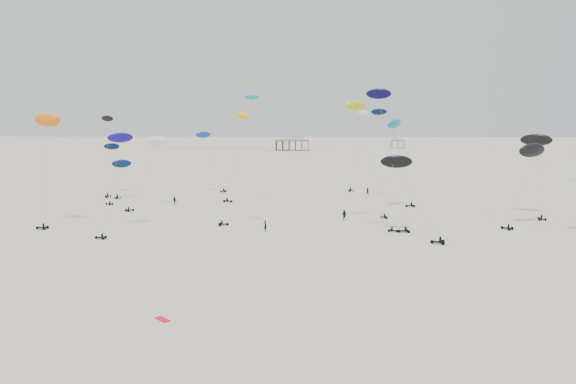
# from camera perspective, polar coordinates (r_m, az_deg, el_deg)

# --- Properties ---
(ground_plane) EXTENTS (900.00, 900.00, 0.00)m
(ground_plane) POSITION_cam_1_polar(r_m,az_deg,el_deg) (202.99, 1.53, 2.02)
(ground_plane) COLOR beige
(pavilion_main) EXTENTS (21.00, 13.00, 9.80)m
(pavilion_main) POSITION_cam_1_polar(r_m,az_deg,el_deg) (352.68, 0.43, 4.93)
(pavilion_main) COLOR brown
(pavilion_main) RESTS_ON ground
(pavilion_small) EXTENTS (9.00, 7.00, 8.00)m
(pavilion_small) POSITION_cam_1_polar(r_m,az_deg,el_deg) (386.42, 11.09, 4.89)
(pavilion_small) COLOR brown
(pavilion_small) RESTS_ON ground
(pier_fence) EXTENTS (80.20, 0.20, 1.50)m
(pier_fence) POSITION_cam_1_polar(r_m,az_deg,el_deg) (358.74, -7.92, 4.35)
(pier_fence) COLOR black
(pier_fence) RESTS_ON ground
(rig_0) EXTENTS (5.37, 11.36, 20.36)m
(rig_0) POSITION_cam_1_polar(r_m,az_deg,el_deg) (147.25, -17.88, 4.24)
(rig_0) COLOR black
(rig_0) RESTS_ON ground
(rig_2) EXTENTS (4.74, 13.22, 17.81)m
(rig_2) POSITION_cam_1_polar(r_m,az_deg,el_deg) (99.66, -16.98, 3.69)
(rig_2) COLOR black
(rig_2) RESTS_ON ground
(rig_3) EXTENTS (6.25, 6.46, 21.38)m
(rig_3) POSITION_cam_1_polar(r_m,az_deg,el_deg) (149.61, 7.04, 4.17)
(rig_3) COLOR black
(rig_3) RESTS_ON ground
(rig_4) EXTENTS (8.75, 15.60, 17.90)m
(rig_4) POSITION_cam_1_polar(r_m,az_deg,el_deg) (148.66, -17.32, 2.96)
(rig_4) COLOR black
(rig_4) RESTS_ON ground
(rig_5) EXTENTS (8.67, 4.09, 15.92)m
(rig_5) POSITION_cam_1_polar(r_m,az_deg,el_deg) (147.38, -7.98, 4.09)
(rig_5) COLOR black
(rig_5) RESTS_ON ground
(rig_6) EXTENTS (6.66, 17.68, 21.37)m
(rig_6) POSITION_cam_1_polar(r_m,az_deg,el_deg) (119.39, 10.65, 6.01)
(rig_6) COLOR black
(rig_6) RESTS_ON ground
(rig_7) EXTENTS (6.31, 4.20, 20.16)m
(rig_7) POSITION_cam_1_polar(r_m,az_deg,el_deg) (99.35, -5.32, 4.22)
(rig_7) COLOR black
(rig_7) RESTS_ON ground
(rig_8) EXTENTS (9.93, 9.13, 15.26)m
(rig_8) POSITION_cam_1_polar(r_m,az_deg,el_deg) (107.82, 23.32, 3.13)
(rig_8) COLOR black
(rig_8) RESTS_ON ground
(rig_9) EXTENTS (8.61, 16.38, 24.72)m
(rig_9) POSITION_cam_1_polar(r_m,az_deg,el_deg) (131.63, 10.23, 5.09)
(rig_9) COLOR black
(rig_9) RESTS_ON ground
(rig_10) EXTENTS (4.80, 13.66, 13.11)m
(rig_10) POSITION_cam_1_polar(r_m,az_deg,el_deg) (138.33, -16.72, 2.22)
(rig_10) COLOR black
(rig_10) RESTS_ON ground
(rig_11) EXTENTS (8.44, 4.09, 24.59)m
(rig_11) POSITION_cam_1_polar(r_m,az_deg,el_deg) (128.16, -4.96, 4.25)
(rig_11) COLOR black
(rig_11) RESTS_ON ground
(rig_12) EXTENTS (7.82, 3.46, 23.90)m
(rig_12) POSITION_cam_1_polar(r_m,az_deg,el_deg) (94.24, 9.95, 5.84)
(rig_12) COLOR black
(rig_12) RESTS_ON ground
(rig_13) EXTENTS (9.17, 11.93, 14.87)m
(rig_13) POSITION_cam_1_polar(r_m,az_deg,el_deg) (93.27, 11.74, 1.56)
(rig_13) COLOR black
(rig_13) RESTS_ON ground
(rig_14) EXTENTS (9.05, 14.96, 23.88)m
(rig_14) POSITION_cam_1_polar(r_m,az_deg,el_deg) (103.48, 7.42, 6.86)
(rig_14) COLOR black
(rig_14) RESTS_ON ground
(rig_15) EXTENTS (6.45, 11.37, 16.60)m
(rig_15) POSITION_cam_1_polar(r_m,az_deg,el_deg) (120.59, 23.95, 4.05)
(rig_15) COLOR black
(rig_15) RESTS_ON ground
(rig_16) EXTENTS (7.50, 11.92, 16.28)m
(rig_16) POSITION_cam_1_polar(r_m,az_deg,el_deg) (124.77, -13.49, 4.07)
(rig_16) COLOR black
(rig_16) RESTS_ON ground
(rig_17) EXTENTS (6.03, 9.25, 20.01)m
(rig_17) POSITION_cam_1_polar(r_m,az_deg,el_deg) (109.12, -23.32, 5.40)
(rig_17) COLOR black
(rig_17) RESTS_ON ground
(spectator_0) EXTENTS (0.92, 0.98, 2.21)m
(spectator_0) POSITION_cam_1_polar(r_m,az_deg,el_deg) (94.64, -2.31, -4.01)
(spectator_0) COLOR black
(spectator_0) RESTS_ON ground
(spectator_1) EXTENTS (1.30, 1.20, 2.32)m
(spectator_1) POSITION_cam_1_polar(r_m,az_deg,el_deg) (105.44, 5.73, -2.88)
(spectator_1) COLOR black
(spectator_1) RESTS_ON ground
(spectator_2) EXTENTS (1.41, 1.02, 2.14)m
(spectator_2) POSITION_cam_1_polar(r_m,az_deg,el_deg) (126.76, -11.45, -1.28)
(spectator_2) COLOR black
(spectator_2) RESTS_ON ground
(spectator_3) EXTENTS (0.95, 0.83, 2.17)m
(spectator_3) POSITION_cam_1_polar(r_m,az_deg,el_deg) (142.39, 8.08, -0.28)
(spectator_3) COLOR black
(spectator_3) RESTS_ON ground
(grounded_kite_b) EXTENTS (1.78, 1.76, 0.07)m
(grounded_kite_b) POSITION_cam_1_polar(r_m,az_deg,el_deg) (55.03, -12.64, -12.55)
(grounded_kite_b) COLOR red
(grounded_kite_b) RESTS_ON ground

